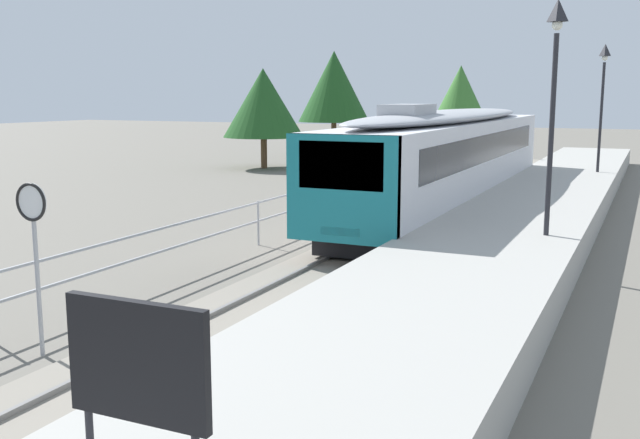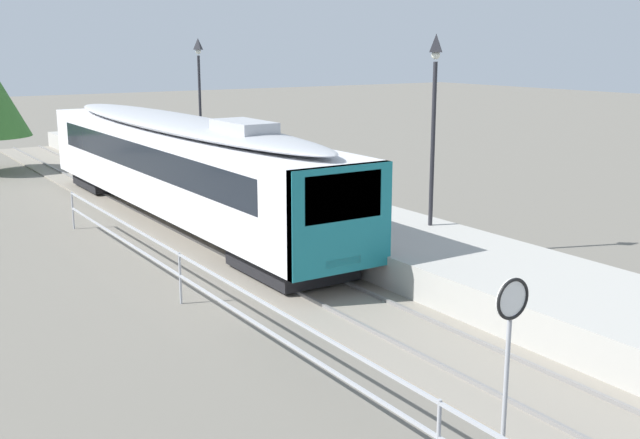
# 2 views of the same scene
# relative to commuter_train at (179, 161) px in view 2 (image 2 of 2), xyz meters

# --- Properties ---
(ground_plane) EXTENTS (160.00, 160.00, 0.00)m
(ground_plane) POSITION_rel_commuter_train_xyz_m (-3.00, -6.82, -2.15)
(ground_plane) COLOR #6B665B
(track_rails) EXTENTS (3.20, 60.00, 0.14)m
(track_rails) POSITION_rel_commuter_train_xyz_m (0.00, -6.82, -2.11)
(track_rails) COLOR gray
(track_rails) RESTS_ON ground
(commuter_train) EXTENTS (2.82, 19.71, 3.74)m
(commuter_train) POSITION_rel_commuter_train_xyz_m (0.00, 0.00, 0.00)
(commuter_train) COLOR silver
(commuter_train) RESTS_ON track_rails
(station_platform) EXTENTS (3.90, 60.00, 0.90)m
(station_platform) POSITION_rel_commuter_train_xyz_m (3.25, -6.82, -1.70)
(station_platform) COLOR #A8A59E
(station_platform) RESTS_ON ground
(platform_lamp_mid_platform) EXTENTS (0.34, 0.34, 5.35)m
(platform_lamp_mid_platform) POSITION_rel_commuter_train_xyz_m (4.40, -7.76, 2.48)
(platform_lamp_mid_platform) COLOR #232328
(platform_lamp_mid_platform) RESTS_ON station_platform
(platform_lamp_far_end) EXTENTS (0.34, 0.34, 5.35)m
(platform_lamp_far_end) POSITION_rel_commuter_train_xyz_m (4.40, 7.94, 2.48)
(platform_lamp_far_end) COLOR #232328
(platform_lamp_far_end) RESTS_ON station_platform
(speed_limit_sign) EXTENTS (0.61, 0.10, 2.81)m
(speed_limit_sign) POSITION_rel_commuter_train_xyz_m (-2.13, -16.93, -0.02)
(speed_limit_sign) COLOR #9EA0A5
(speed_limit_sign) RESTS_ON ground
(carpark_fence) EXTENTS (0.06, 36.06, 1.25)m
(carpark_fence) POSITION_rel_commuter_train_xyz_m (-3.30, -16.82, -1.24)
(carpark_fence) COLOR #9EA0A5
(carpark_fence) RESTS_ON ground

